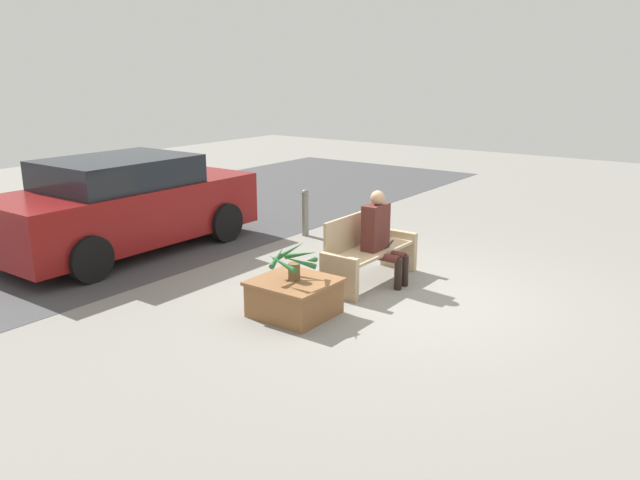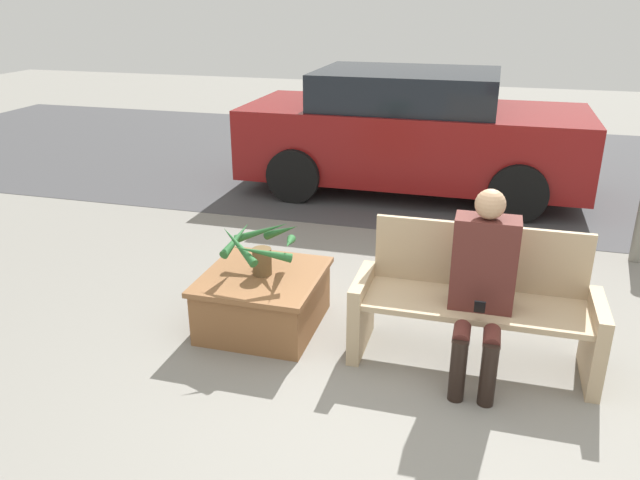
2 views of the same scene
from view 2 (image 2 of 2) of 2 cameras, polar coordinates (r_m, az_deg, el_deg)
The scene contains 7 objects.
ground_plane at distance 4.06m, azimuth 8.81°, elevation -15.42°, with size 30.00×30.00×0.00m, color gray.
road_surface at distance 9.67m, azimuth 13.53°, elevation 6.56°, with size 20.00×6.00×0.01m, color #424244.
bench at distance 4.46m, azimuth 13.96°, elevation -5.67°, with size 1.66×0.56×0.95m.
person_seated at distance 4.18m, azimuth 14.64°, elevation -3.38°, with size 0.41×0.58×1.30m.
planter_box at distance 4.85m, azimuth -5.19°, elevation -5.28°, with size 0.88×0.93×0.44m.
potted_plant at distance 4.68m, azimuth -5.34°, elevation -0.53°, with size 0.61×0.62×0.43m.
parked_car at distance 8.19m, azimuth 8.37°, elevation 9.73°, with size 4.27×1.98×1.53m.
Camera 2 is at (0.28, -3.24, 2.44)m, focal length 35.00 mm.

